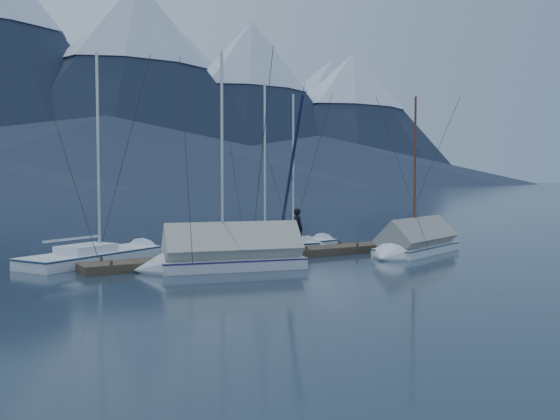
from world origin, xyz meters
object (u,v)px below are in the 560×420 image
Objects in this scene: sailboat_covered_near at (413,245)px; person at (298,228)px; sailboat_open_mid at (274,248)px; sailboat_open_right at (299,246)px; sailboat_open_left at (109,256)px; sailboat_covered_far at (219,258)px.

sailboat_covered_near reaches higher than person.
sailboat_open_mid is 1.75m from sailboat_open_right.
sailboat_open_mid is 6.82m from sailboat_covered_near.
sailboat_open_right reaches higher than person.
sailboat_covered_far is (3.00, -5.07, 0.29)m from sailboat_open_left.
sailboat_open_left is 1.05× the size of sailboat_covered_far.
sailboat_open_left is 5.32× the size of person.
sailboat_covered_far is at bearing 113.14° from person.
sailboat_open_mid reaches higher than sailboat_open_right.
sailboat_open_left is at bearing 120.65° from sailboat_covered_far.
sailboat_open_left is at bearing 171.80° from sailboat_open_mid.
sailboat_covered_near is (3.39, -4.78, 0.27)m from sailboat_open_right.
sailboat_covered_far is at bearing 176.75° from sailboat_covered_near.
sailboat_covered_near is 5.63m from person.
person is at bearing 22.38° from sailboat_covered_far.
sailboat_open_left reaches higher than sailboat_covered_near.
sailboat_open_left reaches higher than sailboat_open_right.
sailboat_open_mid is at bearing 138.72° from sailboat_covered_near.
sailboat_open_mid is 4.83× the size of person.
sailboat_open_mid is at bearing -8.20° from sailboat_open_left.
sailboat_open_right is 7.89m from sailboat_covered_far.
sailboat_covered_near is at bearing -54.65° from sailboat_open_right.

